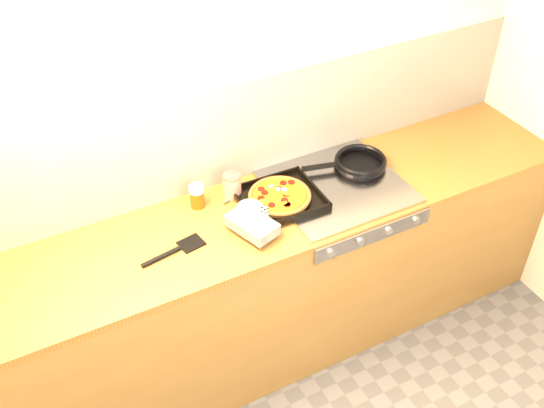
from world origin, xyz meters
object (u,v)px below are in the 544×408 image
pizza_on_tray (271,203)px  tomato_can (232,186)px  juice_glass (197,196)px  frying_pan (359,162)px

pizza_on_tray → tomato_can: tomato_can is taller
pizza_on_tray → juice_glass: 0.33m
frying_pan → tomato_can: size_ratio=3.65×
frying_pan → juice_glass: 0.80m
pizza_on_tray → juice_glass: size_ratio=4.29×
frying_pan → tomato_can: 0.64m
tomato_can → juice_glass: tomato_can is taller
frying_pan → tomato_can: tomato_can is taller
pizza_on_tray → tomato_can: size_ratio=3.99×
tomato_can → juice_glass: (-0.17, 0.01, -0.00)m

